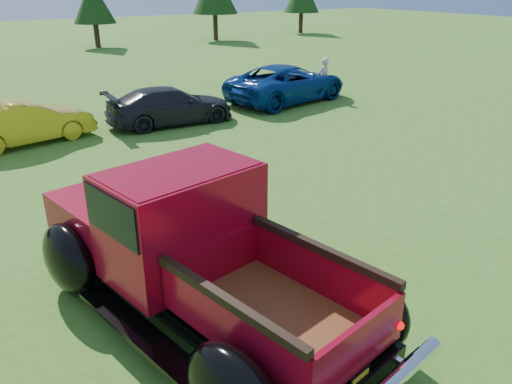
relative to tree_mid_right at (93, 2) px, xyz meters
name	(u,v)px	position (x,y,z in m)	size (l,w,h in m)	color
ground	(269,256)	(-6.00, -30.00, -2.97)	(120.00, 120.00, 0.00)	#40651D
tree_mid_right	(93,2)	(0.00, 0.00, 0.00)	(2.82, 2.82, 4.40)	#332114
pickup_truck	(183,243)	(-7.73, -30.45, -1.99)	(3.49, 5.86, 2.07)	black
show_car_yellow	(26,123)	(-8.19, -21.06, -2.37)	(1.27, 3.65, 1.20)	gold
show_car_grey	(170,106)	(-3.92, -21.28, -2.38)	(1.65, 4.06, 1.18)	black
show_car_blue	(287,83)	(1.13, -20.70, -2.28)	(2.31, 5.01, 1.39)	navy
spectator	(324,79)	(2.60, -21.06, -2.19)	(0.57, 0.37, 1.56)	beige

